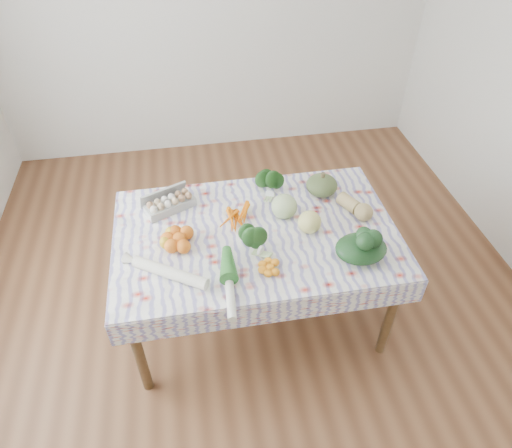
% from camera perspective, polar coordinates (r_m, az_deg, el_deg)
% --- Properties ---
extents(ground, '(4.50, 4.50, 0.00)m').
position_cam_1_polar(ground, '(3.25, 0.00, -10.86)').
color(ground, brown).
rests_on(ground, ground).
extents(wall_back, '(4.00, 0.04, 2.80)m').
position_cam_1_polar(wall_back, '(4.37, -5.66, 25.88)').
color(wall_back, silver).
rests_on(wall_back, ground).
extents(dining_table, '(1.60, 1.00, 0.75)m').
position_cam_1_polar(dining_table, '(2.74, 0.00, -2.21)').
color(dining_table, brown).
rests_on(dining_table, ground).
extents(tablecloth, '(1.66, 1.06, 0.01)m').
position_cam_1_polar(tablecloth, '(2.69, 0.00, -1.02)').
color(tablecloth, white).
rests_on(tablecloth, dining_table).
extents(egg_carton, '(0.33, 0.24, 0.08)m').
position_cam_1_polar(egg_carton, '(2.86, -10.68, 2.43)').
color(egg_carton, '#AEAEA9').
rests_on(egg_carton, tablecloth).
extents(carrot_bunch, '(0.27, 0.26, 0.04)m').
position_cam_1_polar(carrot_bunch, '(2.77, -2.56, 1.11)').
color(carrot_bunch, orange).
rests_on(carrot_bunch, tablecloth).
extents(kale_bunch, '(0.19, 0.17, 0.13)m').
position_cam_1_polar(kale_bunch, '(2.92, 1.85, 4.79)').
color(kale_bunch, '#173E12').
rests_on(kale_bunch, tablecloth).
extents(kabocha_squash, '(0.26, 0.26, 0.13)m').
position_cam_1_polar(kabocha_squash, '(2.95, 8.22, 4.83)').
color(kabocha_squash, '#49592F').
rests_on(kabocha_squash, tablecloth).
extents(cabbage, '(0.17, 0.17, 0.16)m').
position_cam_1_polar(cabbage, '(2.74, 3.56, 2.20)').
color(cabbage, '#A3BC7D').
rests_on(cabbage, tablecloth).
extents(butternut_squash, '(0.21, 0.27, 0.11)m').
position_cam_1_polar(butternut_squash, '(2.84, 12.37, 2.24)').
color(butternut_squash, tan).
rests_on(butternut_squash, tablecloth).
extents(orange_cluster, '(0.31, 0.31, 0.09)m').
position_cam_1_polar(orange_cluster, '(2.61, -9.58, -1.86)').
color(orange_cluster, orange).
rests_on(orange_cluster, tablecloth).
extents(broccoli, '(0.20, 0.20, 0.10)m').
position_cam_1_polar(broccoli, '(2.52, -0.34, -2.72)').
color(broccoli, '#1F4B1B').
rests_on(broccoli, tablecloth).
extents(mandarin_cluster, '(0.18, 0.18, 0.05)m').
position_cam_1_polar(mandarin_cluster, '(2.45, 1.76, -5.36)').
color(mandarin_cluster, orange).
rests_on(mandarin_cluster, tablecloth).
extents(grapefruit, '(0.18, 0.18, 0.14)m').
position_cam_1_polar(grapefruit, '(2.66, 6.71, 0.24)').
color(grapefruit, '#D8CF6F').
rests_on(grapefruit, tablecloth).
extents(spinach_bag, '(0.35, 0.32, 0.13)m').
position_cam_1_polar(spinach_bag, '(2.56, 12.99, -3.01)').
color(spinach_bag, black).
rests_on(spinach_bag, tablecloth).
extents(daikon, '(0.42, 0.30, 0.07)m').
position_cam_1_polar(daikon, '(2.45, -10.70, -5.99)').
color(daikon, white).
rests_on(daikon, tablecloth).
extents(leek, '(0.08, 0.45, 0.05)m').
position_cam_1_polar(leek, '(2.37, -3.34, -7.53)').
color(leek, white).
rests_on(leek, tablecloth).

